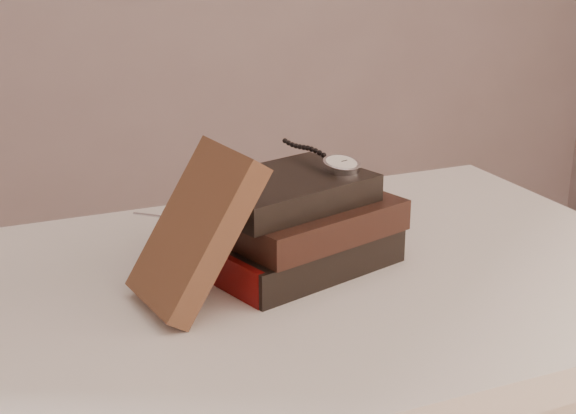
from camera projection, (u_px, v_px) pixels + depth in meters
name	position (u px, v px, depth m)	size (l,w,h in m)	color
table	(263.00, 350.00, 0.99)	(1.00, 0.60, 0.75)	silver
book_stack	(297.00, 224.00, 0.99)	(0.26, 0.21, 0.11)	black
journal	(196.00, 230.00, 0.88)	(0.03, 0.11, 0.18)	#43281A
pocket_watch	(336.00, 163.00, 1.00)	(0.06, 0.15, 0.02)	silver
eyeglasses	(205.00, 214.00, 0.99)	(0.12, 0.13, 0.04)	silver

